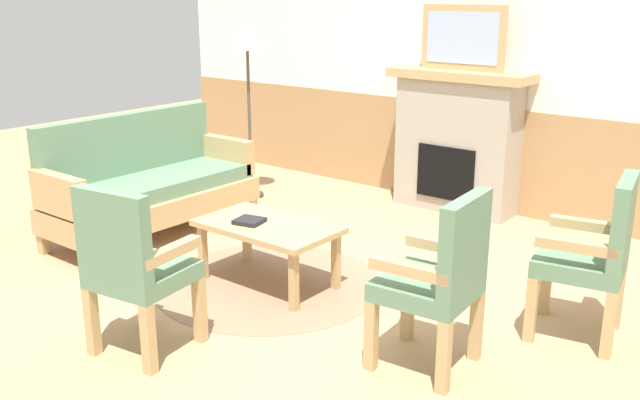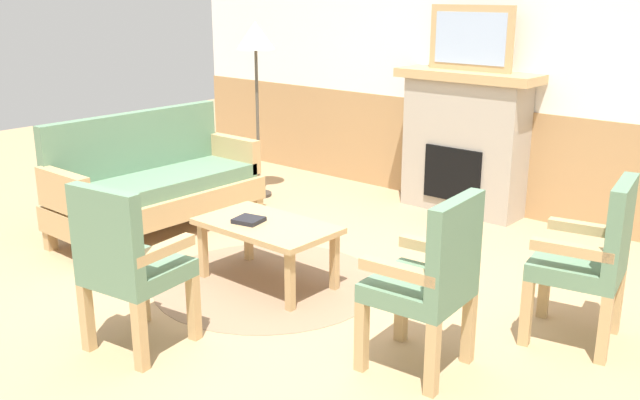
# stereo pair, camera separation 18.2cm
# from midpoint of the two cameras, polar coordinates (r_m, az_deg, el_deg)

# --- Properties ---
(ground_plane) EXTENTS (14.00, 14.00, 0.00)m
(ground_plane) POSITION_cam_midpoint_polar(r_m,az_deg,el_deg) (4.90, -1.62, -7.08)
(ground_plane) COLOR tan
(wall_back) EXTENTS (7.20, 0.14, 2.70)m
(wall_back) POSITION_cam_midpoint_polar(r_m,az_deg,el_deg) (6.67, 13.75, 10.51)
(wall_back) COLOR white
(wall_back) RESTS_ON ground_plane
(fireplace) EXTENTS (1.30, 0.44, 1.28)m
(fireplace) POSITION_cam_midpoint_polar(r_m,az_deg,el_deg) (6.55, 12.35, 4.65)
(fireplace) COLOR #A39989
(fireplace) RESTS_ON ground_plane
(framed_picture) EXTENTS (0.80, 0.04, 0.56)m
(framed_picture) POSITION_cam_midpoint_polar(r_m,az_deg,el_deg) (6.43, 12.86, 12.59)
(framed_picture) COLOR tan
(framed_picture) RESTS_ON fireplace
(couch) EXTENTS (0.70, 1.80, 0.98)m
(couch) POSITION_cam_midpoint_polar(r_m,az_deg,el_deg) (6.05, -12.32, 1.20)
(couch) COLOR tan
(couch) RESTS_ON ground_plane
(coffee_table) EXTENTS (0.96, 0.56, 0.44)m
(coffee_table) POSITION_cam_midpoint_polar(r_m,az_deg,el_deg) (4.84, -3.23, -2.48)
(coffee_table) COLOR tan
(coffee_table) RESTS_ON ground_plane
(round_rug) EXTENTS (1.58, 1.58, 0.01)m
(round_rug) POSITION_cam_midpoint_polar(r_m,az_deg,el_deg) (4.98, -3.16, -6.64)
(round_rug) COLOR #896B51
(round_rug) RESTS_ON ground_plane
(book_on_table) EXTENTS (0.21, 0.21, 0.03)m
(book_on_table) POSITION_cam_midpoint_polar(r_m,az_deg,el_deg) (4.84, -4.69, -1.63)
(book_on_table) COLOR black
(book_on_table) RESTS_ON coffee_table
(armchair_near_fireplace) EXTENTS (0.56, 0.56, 0.98)m
(armchair_near_fireplace) POSITION_cam_midpoint_polar(r_m,az_deg,el_deg) (4.29, 22.19, -4.10)
(armchair_near_fireplace) COLOR tan
(armchair_near_fireplace) RESTS_ON ground_plane
(armchair_by_window_left) EXTENTS (0.52, 0.52, 0.98)m
(armchair_by_window_left) POSITION_cam_midpoint_polar(r_m,az_deg,el_deg) (3.74, 10.29, -6.10)
(armchair_by_window_left) COLOR tan
(armchair_by_window_left) RESTS_ON ground_plane
(armchair_front_left) EXTENTS (0.55, 0.55, 0.98)m
(armchair_front_left) POSITION_cam_midpoint_polar(r_m,az_deg,el_deg) (4.01, -14.04, -4.78)
(armchair_front_left) COLOR tan
(armchair_front_left) RESTS_ON ground_plane
(floor_lamp_by_couch) EXTENTS (0.36, 0.36, 1.68)m
(floor_lamp_by_couch) POSITION_cam_midpoint_polar(r_m,az_deg,el_deg) (6.78, -4.42, 12.21)
(floor_lamp_by_couch) COLOR #332D28
(floor_lamp_by_couch) RESTS_ON ground_plane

